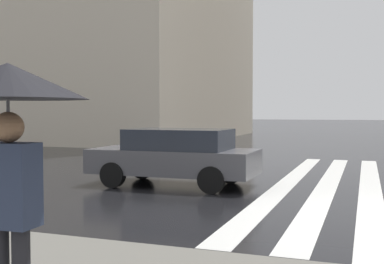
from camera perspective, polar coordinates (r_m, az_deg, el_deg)
car_dark_grey at (r=11.88m, az=-2.01°, el=-2.79°), size 1.85×4.10×1.41m
pedestrian_with_floral_umbrella at (r=3.63m, az=-21.14°, el=2.10°), size 1.13×1.13×2.02m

